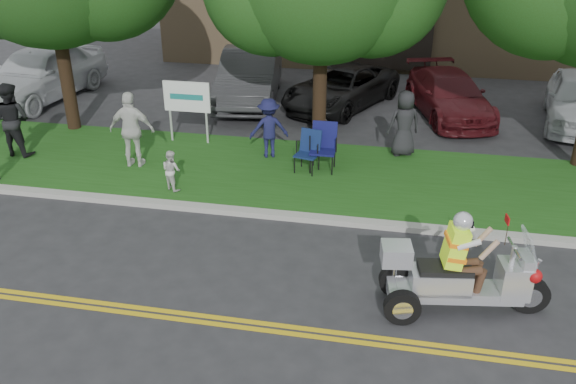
% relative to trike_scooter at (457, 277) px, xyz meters
% --- Properties ---
extents(ground, '(120.00, 120.00, 0.00)m').
position_rel_trike_scooter_xyz_m(ground, '(-3.72, -0.53, -0.63)').
color(ground, '#28282B').
rests_on(ground, ground).
extents(centerline_near, '(60.00, 0.10, 0.01)m').
position_rel_trike_scooter_xyz_m(centerline_near, '(-3.72, -1.11, -0.62)').
color(centerline_near, gold).
rests_on(centerline_near, ground).
extents(centerline_far, '(60.00, 0.10, 0.01)m').
position_rel_trike_scooter_xyz_m(centerline_far, '(-3.72, -0.95, -0.62)').
color(centerline_far, gold).
rests_on(centerline_far, ground).
extents(curb, '(60.00, 0.25, 0.12)m').
position_rel_trike_scooter_xyz_m(curb, '(-3.72, 2.52, -0.57)').
color(curb, '#A8A89E').
rests_on(curb, ground).
extents(grass_verge, '(60.00, 4.00, 0.10)m').
position_rel_trike_scooter_xyz_m(grass_verge, '(-3.72, 4.67, -0.57)').
color(grass_verge, '#1E4F15').
rests_on(grass_verge, ground).
extents(commercial_building, '(18.00, 8.20, 4.00)m').
position_rel_trike_scooter_xyz_m(commercial_building, '(-1.72, 18.45, 1.38)').
color(commercial_building, '#9E7F5B').
rests_on(commercial_building, ground).
extents(business_sign, '(1.25, 0.06, 1.75)m').
position_rel_trike_scooter_xyz_m(business_sign, '(-6.62, 6.07, 0.63)').
color(business_sign, silver).
rests_on(business_sign, ground).
extents(trike_scooter, '(2.74, 1.05, 1.80)m').
position_rel_trike_scooter_xyz_m(trike_scooter, '(0.00, 0.00, 0.00)').
color(trike_scooter, black).
rests_on(trike_scooter, ground).
extents(lawn_chair_a, '(0.60, 0.62, 1.14)m').
position_rel_trike_scooter_xyz_m(lawn_chair_a, '(-2.86, 5.02, 0.12)').
color(lawn_chair_a, black).
rests_on(lawn_chair_a, grass_verge).
extents(lawn_chair_b, '(0.63, 0.65, 0.99)m').
position_rel_trike_scooter_xyz_m(lawn_chair_b, '(-3.19, 4.85, 0.03)').
color(lawn_chair_b, black).
rests_on(lawn_chair_b, grass_verge).
extents(spectator_adult_mid, '(0.95, 0.77, 1.86)m').
position_rel_trike_scooter_xyz_m(spectator_adult_mid, '(-10.63, 4.38, 0.41)').
color(spectator_adult_mid, black).
rests_on(spectator_adult_mid, grass_verge).
extents(spectator_adult_right, '(1.12, 0.54, 1.85)m').
position_rel_trike_scooter_xyz_m(spectator_adult_right, '(-7.39, 4.28, 0.40)').
color(spectator_adult_right, silver).
rests_on(spectator_adult_right, grass_verge).
extents(spectator_chair_a, '(1.11, 0.86, 1.51)m').
position_rel_trike_scooter_xyz_m(spectator_chair_a, '(-4.31, 5.49, 0.23)').
color(spectator_chair_a, '#181944').
rests_on(spectator_chair_a, grass_verge).
extents(spectator_chair_b, '(0.96, 0.80, 1.67)m').
position_rel_trike_scooter_xyz_m(spectator_chair_b, '(-1.01, 6.26, 0.31)').
color(spectator_chair_b, black).
rests_on(spectator_chair_b, grass_verge).
extents(child_right, '(0.57, 0.53, 0.93)m').
position_rel_trike_scooter_xyz_m(child_right, '(-6.02, 3.20, -0.06)').
color(child_right, silver).
rests_on(child_right, grass_verge).
extents(parked_car_far_left, '(2.68, 5.40, 1.77)m').
position_rel_trike_scooter_xyz_m(parked_car_far_left, '(-12.72, 9.04, 0.26)').
color(parked_car_far_left, silver).
rests_on(parked_car_far_left, ground).
extents(parked_car_left, '(2.40, 5.17, 1.64)m').
position_rel_trike_scooter_xyz_m(parked_car_left, '(-6.00, 10.16, 0.19)').
color(parked_car_left, '#323235').
rests_on(parked_car_left, ground).
extents(parked_car_mid, '(3.79, 5.00, 1.26)m').
position_rel_trike_scooter_xyz_m(parked_car_mid, '(-3.04, 10.13, 0.00)').
color(parked_car_mid, black).
rests_on(parked_car_mid, ground).
extents(parked_car_right, '(3.00, 4.78, 1.29)m').
position_rel_trike_scooter_xyz_m(parked_car_right, '(0.26, 9.91, 0.02)').
color(parked_car_right, '#481115').
rests_on(parked_car_right, ground).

